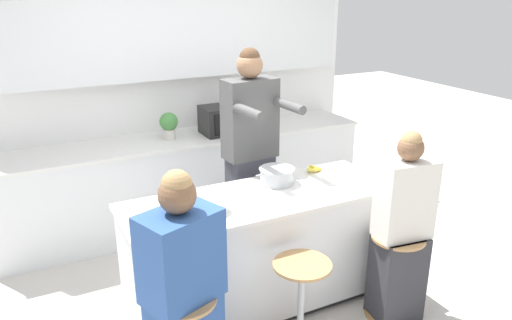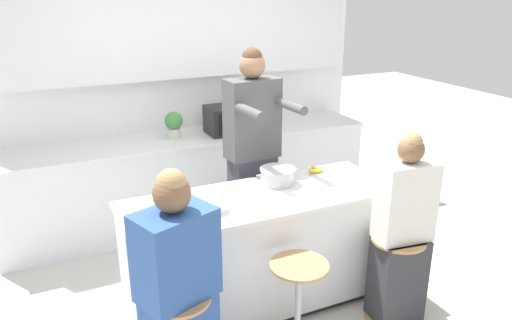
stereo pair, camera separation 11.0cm
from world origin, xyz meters
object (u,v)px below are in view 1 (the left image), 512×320
object	(u,v)px
kitchen_island	(260,251)
person_wrapped_blanket	(183,294)
juice_carton	(165,223)
banana_bunch	(313,169)
bar_stool_rightmost	(395,273)
cooking_pot	(277,176)
potted_plant	(169,124)
microwave	(228,119)
coffee_cup_near	(175,212)
person_seated_near	(401,237)
bar_stool_center	(301,303)
fruit_bowl	(213,206)
person_cooking	(251,162)

from	to	relation	value
kitchen_island	person_wrapped_blanket	bearing A→B (deg)	-143.88
juice_carton	banana_bunch	bearing A→B (deg)	19.71
bar_stool_rightmost	cooking_pot	size ratio (longest dim) A/B	1.86
bar_stool_rightmost	potted_plant	size ratio (longest dim) A/B	2.52
person_wrapped_blanket	cooking_pot	size ratio (longest dim) A/B	4.02
banana_bunch	microwave	distance (m)	1.32
coffee_cup_near	potted_plant	xyz separation A→B (m)	(0.49, 1.65, 0.12)
person_seated_near	juice_carton	size ratio (longest dim) A/B	8.30
juice_carton	coffee_cup_near	bearing A→B (deg)	58.23
juice_carton	bar_stool_center	bearing A→B (deg)	-22.12
bar_stool_rightmost	fruit_bowl	distance (m)	1.41
kitchen_island	cooking_pot	size ratio (longest dim) A/B	5.59
cooking_pot	fruit_bowl	bearing A→B (deg)	-158.54
fruit_bowl	kitchen_island	bearing A→B (deg)	12.48
fruit_bowl	microwave	world-z (taller)	microwave
bar_stool_center	banana_bunch	world-z (taller)	banana_bunch
juice_carton	cooking_pot	bearing A→B (deg)	22.49
person_cooking	banana_bunch	distance (m)	0.53
banana_bunch	potted_plant	xyz separation A→B (m)	(-0.76, 1.36, 0.14)
kitchen_island	fruit_bowl	distance (m)	0.64
kitchen_island	person_cooking	bearing A→B (deg)	69.98
person_cooking	coffee_cup_near	xyz separation A→B (m)	(-0.87, -0.66, 0.01)
cooking_pot	bar_stool_rightmost	bearing A→B (deg)	-51.80
juice_carton	person_seated_near	bearing A→B (deg)	-11.36
person_cooking	person_wrapped_blanket	world-z (taller)	person_cooking
cooking_pot	banana_bunch	xyz separation A→B (m)	(0.38, 0.08, -0.04)
bar_stool_center	banana_bunch	size ratio (longest dim) A/B	3.99
person_cooking	fruit_bowl	size ratio (longest dim) A/B	9.70
fruit_bowl	juice_carton	distance (m)	0.42
person_seated_near	microwave	world-z (taller)	person_seated_near
person_seated_near	juice_carton	distance (m)	1.66
kitchen_island	banana_bunch	bearing A→B (deg)	21.43
person_seated_near	cooking_pot	xyz separation A→B (m)	(-0.59, 0.73, 0.31)
kitchen_island	microwave	distance (m)	1.71
bar_stool_center	potted_plant	world-z (taller)	potted_plant
person_cooking	coffee_cup_near	size ratio (longest dim) A/B	17.90
kitchen_island	coffee_cup_near	size ratio (longest dim) A/B	19.05
bar_stool_rightmost	person_wrapped_blanket	bearing A→B (deg)	-179.88
bar_stool_center	bar_stool_rightmost	xyz separation A→B (m)	(0.79, -0.00, 0.00)
person_wrapped_blanket	bar_stool_rightmost	bearing A→B (deg)	-19.54
person_cooking	juice_carton	world-z (taller)	person_cooking
fruit_bowl	coffee_cup_near	world-z (taller)	coffee_cup_near
coffee_cup_near	fruit_bowl	bearing A→B (deg)	-6.92
person_wrapped_blanket	banana_bunch	bearing A→B (deg)	10.65
kitchen_island	coffee_cup_near	distance (m)	0.82
person_wrapped_blanket	banana_bunch	world-z (taller)	person_wrapped_blanket
cooking_pot	juice_carton	size ratio (longest dim) A/B	2.07
coffee_cup_near	banana_bunch	world-z (taller)	coffee_cup_near
bar_stool_center	person_wrapped_blanket	bearing A→B (deg)	-179.75
bar_stool_rightmost	coffee_cup_near	size ratio (longest dim) A/B	6.32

